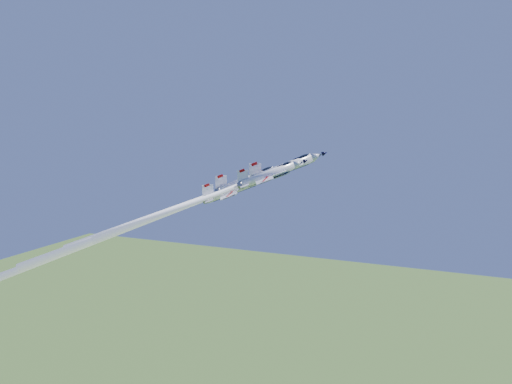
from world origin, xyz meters
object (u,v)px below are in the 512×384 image
at_px(jet_left, 183,205).
at_px(jet_right, 206,198).
at_px(jet_lead, 180,207).
at_px(jet_slot, 140,224).

xyz_separation_m(jet_left, jet_right, (9.83, -6.95, 3.16)).
height_order(jet_lead, jet_right, jet_lead).
bearing_deg(jet_right, jet_left, -152.77).
relative_size(jet_left, jet_slot, 0.78).
distance_m(jet_left, jet_slot, 10.66).
distance_m(jet_lead, jet_left, 5.93).
xyz_separation_m(jet_lead, jet_right, (7.32, -1.60, 2.71)).
relative_size(jet_lead, jet_right, 1.58).
xyz_separation_m(jet_left, jet_slot, (-6.08, -8.02, -3.51)).
distance_m(jet_right, jet_slot, 17.29).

